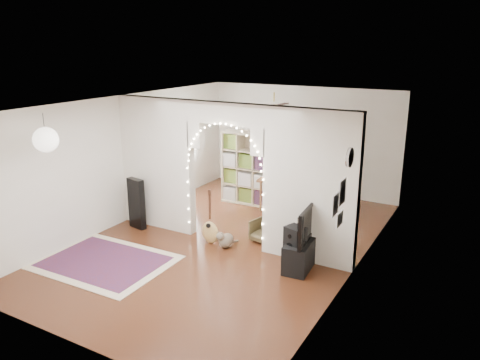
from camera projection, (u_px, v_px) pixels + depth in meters
The scene contains 25 objects.
floor at pixel (228, 241), 9.14m from camera, with size 7.50×7.50×0.00m, color black.
ceiling at pixel (226, 102), 8.38m from camera, with size 5.00×7.50×0.02m, color white.
wall_back at pixel (302, 140), 11.89m from camera, with size 5.00×0.02×2.70m, color silver.
wall_front at pixel (67, 248), 5.62m from camera, with size 5.00×0.02×2.70m, color silver.
wall_left at pixel (126, 159), 9.93m from camera, with size 0.02×7.50×2.70m, color silver.
wall_right at pixel (359, 195), 7.58m from camera, with size 0.02×7.50×2.70m, color silver.
divider_wall at pixel (227, 171), 8.74m from camera, with size 5.00×0.20×2.70m.
fairy_lights at pixel (223, 166), 8.59m from camera, with size 1.64×0.04×1.60m, color #FFEABF, non-canonical shape.
window at pixel (178, 138), 11.38m from camera, with size 0.04×1.20×1.40m, color white.
wall_clock at pixel (350, 157), 6.88m from camera, with size 0.31×0.31×0.03m, color white.
picture_frames at pixel (339, 204), 6.71m from camera, with size 0.02×0.50×0.70m, color white, non-canonical shape.
paper_lantern at pixel (46, 140), 7.39m from camera, with size 0.40×0.40×0.40m, color white.
ceiling_fan at pixel (274, 106), 10.13m from camera, with size 1.10×1.10×0.30m, color gold, non-canonical shape.
area_rug at pixel (104, 262), 8.26m from camera, with size 2.31×1.74×0.02m, color maroon.
guitar_case at pixel (137, 204), 9.66m from camera, with size 0.41×0.14×1.06m, color black.
acoustic_guitar at pixel (210, 224), 8.93m from camera, with size 0.39×0.23×0.92m.
tabby_cat at pixel (226, 240), 8.81m from camera, with size 0.32×0.56×0.37m.
floor_speaker at pixel (295, 249), 7.85m from camera, with size 0.38×0.35×0.79m.
media_console at pixel (301, 252), 8.05m from camera, with size 0.40×1.00×0.50m, color black.
tv at pixel (303, 222), 7.90m from camera, with size 1.07×0.14×0.62m, color black.
bookcase at pixel (256, 169), 11.01m from camera, with size 1.69×0.43×1.73m, color beige.
dining_table at pixel (287, 181), 10.67m from camera, with size 1.29×0.94×0.76m.
flower_vase at pixel (287, 174), 10.62m from camera, with size 0.18×0.18×0.19m, color white.
dining_chair_left at pixel (265, 231), 9.07m from camera, with size 0.46×0.48×0.43m, color brown.
dining_chair_right at pixel (283, 224), 9.26m from camera, with size 0.60×0.61×0.56m, color brown.
Camera 1 is at (4.34, -7.23, 3.72)m, focal length 35.00 mm.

